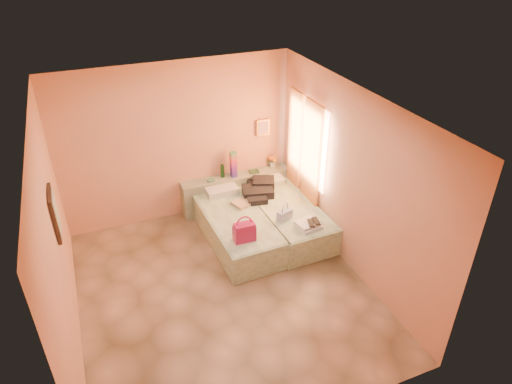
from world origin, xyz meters
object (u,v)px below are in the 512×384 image
(bed_right, at_px, (286,217))
(green_book, at_px, (254,172))
(flower_vase, at_px, (272,160))
(blue_handbag, at_px, (285,215))
(magenta_handbag, at_px, (244,232))
(water_bottle, at_px, (222,171))
(bed_left, at_px, (237,229))
(headboard_ledge, at_px, (237,191))
(towel_stack, at_px, (309,225))

(bed_right, xyz_separation_m, green_book, (-0.18, 1.04, 0.41))
(flower_vase, bearing_deg, blue_handbag, -106.66)
(magenta_handbag, bearing_deg, blue_handbag, 20.26)
(water_bottle, distance_m, magenta_handbag, 1.75)
(bed_left, bearing_deg, green_book, 53.43)
(green_book, relative_size, magenta_handbag, 0.54)
(bed_left, relative_size, green_book, 11.45)
(magenta_handbag, bearing_deg, bed_right, 34.03)
(headboard_ledge, distance_m, bed_left, 1.12)
(flower_vase, bearing_deg, bed_right, -101.67)
(headboard_ledge, relative_size, bed_left, 1.02)
(green_book, bearing_deg, bed_left, -120.81)
(flower_vase, height_order, blue_handbag, flower_vase)
(flower_vase, distance_m, towel_stack, 1.88)
(water_bottle, relative_size, blue_handbag, 0.93)
(bed_right, distance_m, magenta_handbag, 1.27)
(bed_right, relative_size, towel_stack, 5.71)
(magenta_handbag, bearing_deg, water_bottle, 83.75)
(green_book, relative_size, blue_handbag, 0.66)
(headboard_ledge, relative_size, magenta_handbag, 6.31)
(headboard_ledge, relative_size, bed_right, 1.02)
(bed_left, distance_m, flower_vase, 1.69)
(bed_left, bearing_deg, blue_handbag, -30.45)
(headboard_ledge, xyz_separation_m, green_book, (0.35, -0.01, 0.34))
(bed_right, xyz_separation_m, towel_stack, (0.04, -0.73, 0.30))
(water_bottle, bearing_deg, green_book, -5.02)
(water_bottle, distance_m, flower_vase, 1.01)
(bed_right, height_order, flower_vase, flower_vase)
(headboard_ledge, distance_m, towel_stack, 1.88)
(bed_left, xyz_separation_m, bed_right, (0.90, 0.00, 0.00))
(green_book, bearing_deg, bed_right, -76.17)
(bed_left, distance_m, blue_handbag, 0.85)
(bed_right, distance_m, water_bottle, 1.43)
(headboard_ledge, distance_m, green_book, 0.49)
(headboard_ledge, height_order, flower_vase, flower_vase)
(bed_right, distance_m, blue_handbag, 0.55)
(bed_left, xyz_separation_m, green_book, (0.72, 1.04, 0.41))
(bed_right, relative_size, green_book, 11.45)
(water_bottle, bearing_deg, magenta_handbag, -98.00)
(bed_right, relative_size, water_bottle, 8.14)
(green_book, distance_m, blue_handbag, 1.41)
(magenta_handbag, relative_size, towel_stack, 0.93)
(flower_vase, bearing_deg, water_bottle, -177.62)
(bed_right, xyz_separation_m, water_bottle, (-0.77, 1.09, 0.52))
(blue_handbag, xyz_separation_m, towel_stack, (0.25, -0.36, -0.03))
(flower_vase, height_order, towel_stack, flower_vase)
(water_bottle, xyz_separation_m, magenta_handbag, (-0.24, -1.73, -0.12))
(water_bottle, bearing_deg, bed_left, -96.66)
(towel_stack, bearing_deg, bed_left, 142.04)
(green_book, distance_m, magenta_handbag, 1.88)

